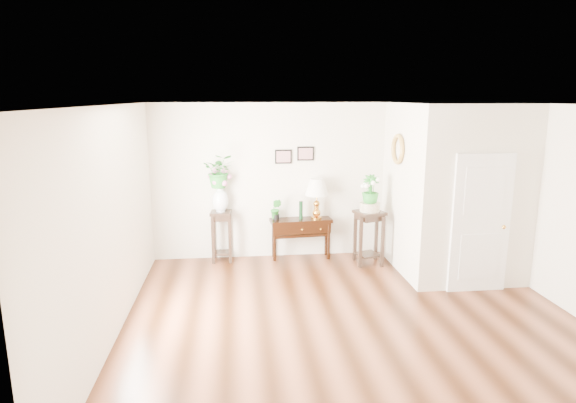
{
  "coord_description": "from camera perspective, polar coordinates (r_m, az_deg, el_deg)",
  "views": [
    {
      "loc": [
        -1.5,
        -5.77,
        2.9
      ],
      "look_at": [
        -0.72,
        1.3,
        1.34
      ],
      "focal_mm": 30.0,
      "sensor_mm": 36.0,
      "label": 1
    }
  ],
  "objects": [
    {
      "name": "lily_arrangement",
      "position": [
        8.44,
        -8.11,
        3.43
      ],
      "size": [
        0.55,
        0.48,
        0.59
      ],
      "primitive_type": "imported",
      "rotation": [
        0.0,
        0.0,
        -0.04
      ],
      "color": "#258228",
      "rests_on": "porcelain_vase"
    },
    {
      "name": "wall_left",
      "position": [
        6.15,
        -20.21,
        -2.54
      ],
      "size": [
        0.02,
        5.5,
        2.8
      ],
      "primitive_type": "cube",
      "color": "silver",
      "rests_on": "ground"
    },
    {
      "name": "potted_plant",
      "position": [
        8.6,
        -1.43,
        -0.99
      ],
      "size": [
        0.24,
        0.22,
        0.36
      ],
      "primitive_type": "imported",
      "rotation": [
        0.0,
        0.0,
        -0.38
      ],
      "color": "#258228",
      "rests_on": "console_table"
    },
    {
      "name": "plant_stand_b",
      "position": [
        8.59,
        9.54,
        -4.23
      ],
      "size": [
        0.56,
        0.56,
        0.95
      ],
      "primitive_type": "cube",
      "rotation": [
        0.0,
        0.0,
        0.29
      ],
      "color": "black",
      "rests_on": "floor"
    },
    {
      "name": "partition",
      "position": [
        8.49,
        18.94,
        1.5
      ],
      "size": [
        1.8,
        1.95,
        2.8
      ],
      "primitive_type": "cube",
      "color": "silver",
      "rests_on": "floor"
    },
    {
      "name": "ceramic_bowl",
      "position": [
        8.45,
        9.67,
        -0.62
      ],
      "size": [
        0.39,
        0.39,
        0.15
      ],
      "primitive_type": "cylinder",
      "rotation": [
        0.0,
        0.0,
        0.15
      ],
      "color": "white",
      "rests_on": "plant_stand_b"
    },
    {
      "name": "console_table",
      "position": [
        8.79,
        1.52,
        -4.4
      ],
      "size": [
        1.13,
        0.46,
        0.74
      ],
      "primitive_type": "cube",
      "rotation": [
        0.0,
        0.0,
        0.08
      ],
      "color": "black",
      "rests_on": "floor"
    },
    {
      "name": "art_print_left",
      "position": [
        8.61,
        -0.55,
        5.34
      ],
      "size": [
        0.3,
        0.02,
        0.25
      ],
      "primitive_type": "cube",
      "color": "black",
      "rests_on": "wall_back"
    },
    {
      "name": "art_print_right",
      "position": [
        8.65,
        2.1,
        5.7
      ],
      "size": [
        0.3,
        0.02,
        0.25
      ],
      "primitive_type": "cube",
      "color": "black",
      "rests_on": "wall_back"
    },
    {
      "name": "wall_ornament",
      "position": [
        8.16,
        12.86,
        6.06
      ],
      "size": [
        0.07,
        0.51,
        0.51
      ],
      "primitive_type": "torus",
      "rotation": [
        0.0,
        1.57,
        0.0
      ],
      "color": "#A3843A",
      "rests_on": "partition"
    },
    {
      "name": "narcissus",
      "position": [
        8.39,
        9.74,
        1.37
      ],
      "size": [
        0.34,
        0.34,
        0.52
      ],
      "primitive_type": "imported",
      "rotation": [
        0.0,
        0.0,
        -0.18
      ],
      "color": "#258228",
      "rests_on": "ceramic_bowl"
    },
    {
      "name": "ceiling",
      "position": [
        5.96,
        8.46,
        11.26
      ],
      "size": [
        6.0,
        5.5,
        0.02
      ],
      "primitive_type": "cube",
      "color": "white",
      "rests_on": "ground"
    },
    {
      "name": "wall_back",
      "position": [
        8.78,
        3.67,
        2.48
      ],
      "size": [
        6.0,
        0.02,
        2.8
      ],
      "primitive_type": "cube",
      "color": "silver",
      "rests_on": "ground"
    },
    {
      "name": "green_vase",
      "position": [
        8.65,
        1.54,
        -0.98
      ],
      "size": [
        0.08,
        0.08,
        0.33
      ],
      "primitive_type": "cylinder",
      "rotation": [
        0.0,
        0.0,
        -0.31
      ],
      "color": "black",
      "rests_on": "console_table"
    },
    {
      "name": "wall_front",
      "position": [
        3.69,
        18.76,
        -12.32
      ],
      "size": [
        6.0,
        0.02,
        2.8
      ],
      "primitive_type": "cube",
      "color": "silver",
      "rests_on": "ground"
    },
    {
      "name": "plant_stand_a",
      "position": [
        8.69,
        -7.88,
        -4.1
      ],
      "size": [
        0.38,
        0.38,
        0.91
      ],
      "primitive_type": "cube",
      "rotation": [
        0.0,
        0.0,
        -0.08
      ],
      "color": "black",
      "rests_on": "floor"
    },
    {
      "name": "floor",
      "position": [
        6.63,
        7.68,
        -13.71
      ],
      "size": [
        6.0,
        5.5,
        0.02
      ],
      "primitive_type": "cube",
      "color": "brown",
      "rests_on": "ground"
    },
    {
      "name": "wall_right",
      "position": [
        7.47,
        30.98,
        -1.03
      ],
      "size": [
        0.02,
        5.5,
        2.8
      ],
      "primitive_type": "cube",
      "color": "silver",
      "rests_on": "ground"
    },
    {
      "name": "table_lamp",
      "position": [
        8.65,
        3.42,
        0.22
      ],
      "size": [
        0.46,
        0.46,
        0.74
      ],
      "primitive_type": "cube",
      "rotation": [
        0.0,
        0.0,
        0.09
      ],
      "color": "orange",
      "rests_on": "console_table"
    },
    {
      "name": "door",
      "position": [
        7.69,
        21.87,
        -2.48
      ],
      "size": [
        0.9,
        0.05,
        2.1
      ],
      "primitive_type": "cube",
      "color": "white",
      "rests_on": "floor"
    },
    {
      "name": "porcelain_vase",
      "position": [
        8.53,
        -8.02,
        0.3
      ],
      "size": [
        0.28,
        0.28,
        0.48
      ],
      "primitive_type": null,
      "rotation": [
        0.0,
        0.0,
        0.01
      ],
      "color": "silver",
      "rests_on": "plant_stand_a"
    }
  ]
}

